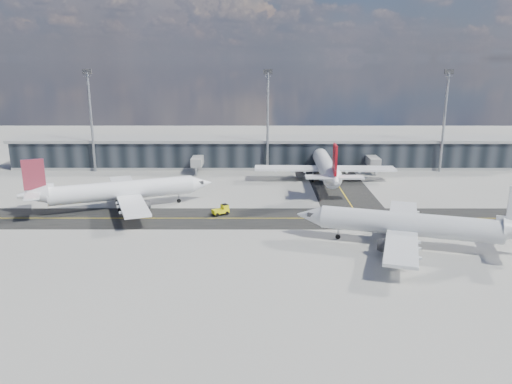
{
  "coord_description": "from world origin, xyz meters",
  "views": [
    {
      "loc": [
        -3.17,
        -93.42,
        31.71
      ],
      "look_at": [
        -3.27,
        6.21,
        5.0
      ],
      "focal_mm": 35.0,
      "sensor_mm": 36.0,
      "label": 1
    }
  ],
  "objects_px": {
    "airliner_redtail": "(325,166)",
    "airliner_af": "(120,191)",
    "service_van": "(327,179)",
    "baggage_tug": "(222,210)",
    "airliner_near": "(412,225)"
  },
  "relations": [
    {
      "from": "service_van",
      "to": "airliner_near",
      "type": "bearing_deg",
      "value": -112.74
    },
    {
      "from": "service_van",
      "to": "baggage_tug",
      "type": "bearing_deg",
      "value": -164.29
    },
    {
      "from": "airliner_redtail",
      "to": "airliner_near",
      "type": "bearing_deg",
      "value": -77.97
    },
    {
      "from": "airliner_redtail",
      "to": "airliner_af",
      "type": "bearing_deg",
      "value": -151.72
    },
    {
      "from": "airliner_redtail",
      "to": "service_van",
      "type": "distance_m",
      "value": 3.74
    },
    {
      "from": "airliner_af",
      "to": "service_van",
      "type": "distance_m",
      "value": 54.42
    },
    {
      "from": "airliner_af",
      "to": "airliner_near",
      "type": "relative_size",
      "value": 1.0
    },
    {
      "from": "airliner_near",
      "to": "baggage_tug",
      "type": "relative_size",
      "value": 10.5
    },
    {
      "from": "airliner_redtail",
      "to": "service_van",
      "type": "relative_size",
      "value": 9.59
    },
    {
      "from": "airliner_near",
      "to": "baggage_tug",
      "type": "distance_m",
      "value": 38.87
    },
    {
      "from": "airliner_af",
      "to": "airliner_near",
      "type": "xyz_separation_m",
      "value": [
        56.62,
        -22.77,
        -0.04
      ]
    },
    {
      "from": "baggage_tug",
      "to": "service_van",
      "type": "relative_size",
      "value": 0.82
    },
    {
      "from": "airliner_redtail",
      "to": "service_van",
      "type": "xyz_separation_m",
      "value": [
        0.56,
        0.41,
        -3.68
      ]
    },
    {
      "from": "airliner_redtail",
      "to": "baggage_tug",
      "type": "xyz_separation_m",
      "value": [
        -25.46,
        -28.76,
        -3.24
      ]
    },
    {
      "from": "airliner_redtail",
      "to": "baggage_tug",
      "type": "bearing_deg",
      "value": -130.05
    }
  ]
}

